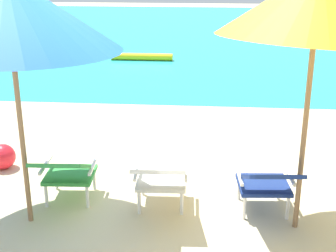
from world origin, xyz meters
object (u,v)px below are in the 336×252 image
object	(u,v)px
lounge_chair_left	(66,171)
beach_umbrella_left	(8,12)
lounge_chair_center	(160,177)
beach_umbrella_right	(317,3)
lounge_chair_right	(267,182)
swim_buoy	(142,57)
beach_ball	(3,157)

from	to	relation	value
lounge_chair_left	beach_umbrella_left	bearing A→B (deg)	-130.97
lounge_chair_center	beach_umbrella_right	world-z (taller)	beach_umbrella_right
lounge_chair_right	beach_umbrella_left	distance (m)	2.92
swim_buoy	beach_ball	bearing A→B (deg)	-96.79
swim_buoy	beach_umbrella_left	xyz separation A→B (m)	(-0.02, -8.00, 1.98)
lounge_chair_right	beach_umbrella_right	bearing A→B (deg)	-29.25
beach_ball	lounge_chair_left	bearing A→B (deg)	-38.64
beach_ball	lounge_chair_right	bearing A→B (deg)	-16.40
beach_umbrella_right	swim_buoy	bearing A→B (deg)	108.49
swim_buoy	beach_umbrella_right	size ratio (longest dim) A/B	0.63
lounge_chair_center	beach_umbrella_right	xyz separation A→B (m)	(1.36, -0.16, 1.75)
swim_buoy	lounge_chair_center	world-z (taller)	lounge_chair_center
swim_buoy	beach_umbrella_left	world-z (taller)	beach_umbrella_left
lounge_chair_left	beach_umbrella_right	xyz separation A→B (m)	(2.36, -0.22, 1.75)
swim_buoy	beach_ball	xyz separation A→B (m)	(-0.81, -6.80, 0.06)
lounge_chair_center	lounge_chair_right	xyz separation A→B (m)	(1.08, -0.01, 0.00)
lounge_chair_left	beach_ball	xyz separation A→B (m)	(-1.08, 0.87, -0.24)
lounge_chair_left	beach_ball	size ratio (longest dim) A/B	2.82
beach_umbrella_right	beach_umbrella_left	bearing A→B (deg)	-177.57
swim_buoy	lounge_chair_center	size ratio (longest dim) A/B	1.78
lounge_chair_right	swim_buoy	bearing A→B (deg)	106.95
swim_buoy	lounge_chair_left	distance (m)	7.68
lounge_chair_left	beach_umbrella_left	size ratio (longest dim) A/B	0.32
lounge_chair_left	beach_ball	distance (m)	1.41
lounge_chair_right	beach_umbrella_left	xyz separation A→B (m)	(-2.37, -0.27, 1.67)
lounge_chair_left	lounge_chair_center	world-z (taller)	same
lounge_chair_center	beach_umbrella_right	bearing A→B (deg)	-6.91
swim_buoy	lounge_chair_right	xyz separation A→B (m)	(2.36, -7.73, 0.31)
beach_umbrella_left	swim_buoy	bearing A→B (deg)	89.87
swim_buoy	lounge_chair_center	distance (m)	7.84
lounge_chair_left	beach_umbrella_left	world-z (taller)	beach_umbrella_left
beach_umbrella_right	beach_ball	size ratio (longest dim) A/B	7.89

